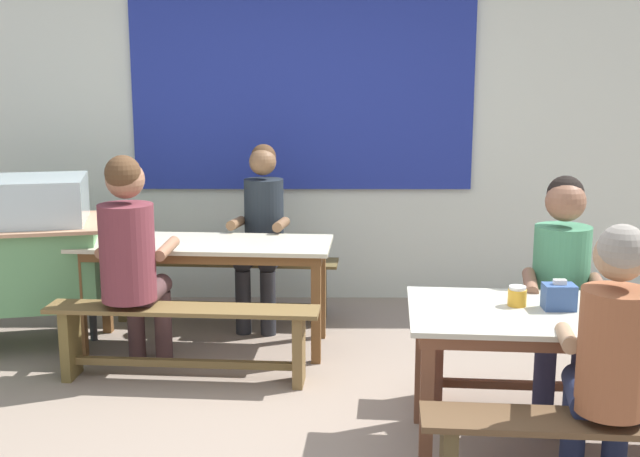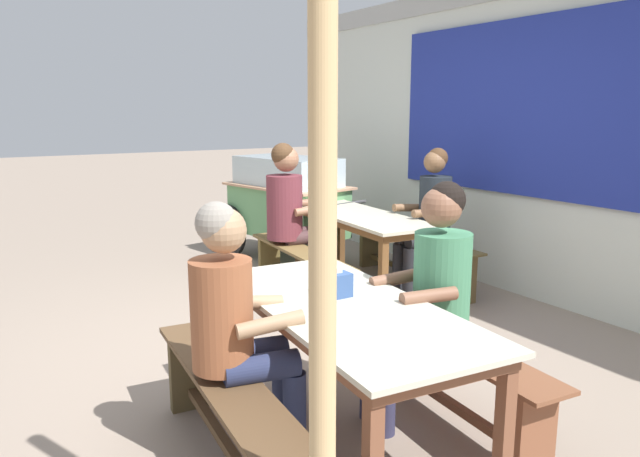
{
  "view_description": "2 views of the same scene",
  "coord_description": "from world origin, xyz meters",
  "px_view_note": "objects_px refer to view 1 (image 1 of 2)",
  "views": [
    {
      "loc": [
        0.06,
        -3.87,
        1.84
      ],
      "look_at": [
        0.03,
        0.39,
        0.99
      ],
      "focal_mm": 44.3,
      "sensor_mm": 36.0,
      "label": 1
    },
    {
      "loc": [
        3.61,
        -1.87,
        1.66
      ],
      "look_at": [
        0.07,
        0.31,
        0.83
      ],
      "focal_mm": 33.68,
      "sensor_mm": 36.0,
      "label": 2
    }
  ],
  "objects_px": {
    "bench_far_front": "(183,332)",
    "bench_near_front": "(621,456)",
    "dining_table_near": "(590,327)",
    "tissue_box": "(559,296)",
    "person_center_facing": "(262,225)",
    "person_left_back_turned": "(131,251)",
    "person_right_near_table": "(562,281)",
    "dining_table_far": "(204,253)",
    "bench_far_back": "(223,281)",
    "condiment_jar": "(517,296)",
    "person_near_front": "(610,353)",
    "bench_near_back": "(559,355)"
  },
  "relations": [
    {
      "from": "person_right_near_table",
      "to": "dining_table_near",
      "type": "bearing_deg",
      "value": -91.78
    },
    {
      "from": "person_right_near_table",
      "to": "tissue_box",
      "type": "distance_m",
      "value": 0.51
    },
    {
      "from": "bench_far_front",
      "to": "person_center_facing",
      "type": "distance_m",
      "value": 1.25
    },
    {
      "from": "person_center_facing",
      "to": "bench_near_front",
      "type": "bearing_deg",
      "value": -57.92
    },
    {
      "from": "dining_table_near",
      "to": "condiment_jar",
      "type": "bearing_deg",
      "value": 163.13
    },
    {
      "from": "person_right_near_table",
      "to": "condiment_jar",
      "type": "height_order",
      "value": "person_right_near_table"
    },
    {
      "from": "person_near_front",
      "to": "person_center_facing",
      "type": "bearing_deg",
      "value": 122.11
    },
    {
      "from": "bench_far_front",
      "to": "person_left_back_turned",
      "type": "bearing_deg",
      "value": 165.49
    },
    {
      "from": "person_left_back_turned",
      "to": "person_near_front",
      "type": "bearing_deg",
      "value": -33.7
    },
    {
      "from": "bench_far_back",
      "to": "person_left_back_turned",
      "type": "height_order",
      "value": "person_left_back_turned"
    },
    {
      "from": "person_near_front",
      "to": "person_left_back_turned",
      "type": "height_order",
      "value": "person_left_back_turned"
    },
    {
      "from": "dining_table_far",
      "to": "bench_far_back",
      "type": "distance_m",
      "value": 0.69
    },
    {
      "from": "tissue_box",
      "to": "condiment_jar",
      "type": "distance_m",
      "value": 0.19
    },
    {
      "from": "person_center_facing",
      "to": "condiment_jar",
      "type": "relative_size",
      "value": 13.62
    },
    {
      "from": "dining_table_far",
      "to": "bench_far_back",
      "type": "relative_size",
      "value": 1.0
    },
    {
      "from": "dining_table_near",
      "to": "person_near_front",
      "type": "height_order",
      "value": "person_near_front"
    },
    {
      "from": "person_left_back_turned",
      "to": "condiment_jar",
      "type": "xyz_separation_m",
      "value": [
        2.08,
        -0.92,
        -0.01
      ]
    },
    {
      "from": "person_center_facing",
      "to": "person_left_back_turned",
      "type": "relative_size",
      "value": 0.97
    },
    {
      "from": "bench_far_front",
      "to": "person_center_facing",
      "type": "height_order",
      "value": "person_center_facing"
    },
    {
      "from": "dining_table_near",
      "to": "bench_far_front",
      "type": "relative_size",
      "value": 1.07
    },
    {
      "from": "bench_near_front",
      "to": "condiment_jar",
      "type": "xyz_separation_m",
      "value": [
        -0.28,
        0.7,
        0.47
      ]
    },
    {
      "from": "bench_far_front",
      "to": "tissue_box",
      "type": "distance_m",
      "value": 2.21
    },
    {
      "from": "tissue_box",
      "to": "bench_near_front",
      "type": "bearing_deg",
      "value": -81.67
    },
    {
      "from": "bench_far_front",
      "to": "condiment_jar",
      "type": "xyz_separation_m",
      "value": [
        1.77,
        -0.84,
        0.47
      ]
    },
    {
      "from": "bench_far_back",
      "to": "bench_near_front",
      "type": "relative_size",
      "value": 1.06
    },
    {
      "from": "bench_far_back",
      "to": "tissue_box",
      "type": "bearing_deg",
      "value": -48.2
    },
    {
      "from": "bench_near_front",
      "to": "person_center_facing",
      "type": "relative_size",
      "value": 1.24
    },
    {
      "from": "bench_far_front",
      "to": "tissue_box",
      "type": "height_order",
      "value": "tissue_box"
    },
    {
      "from": "dining_table_near",
      "to": "bench_near_front",
      "type": "relative_size",
      "value": 1.07
    },
    {
      "from": "person_left_back_turned",
      "to": "tissue_box",
      "type": "bearing_deg",
      "value": -23.34
    },
    {
      "from": "bench_far_back",
      "to": "bench_near_front",
      "type": "distance_m",
      "value": 3.37
    },
    {
      "from": "dining_table_near",
      "to": "person_center_facing",
      "type": "distance_m",
      "value": 2.67
    },
    {
      "from": "bench_far_front",
      "to": "person_center_facing",
      "type": "bearing_deg",
      "value": 70.42
    },
    {
      "from": "dining_table_near",
      "to": "tissue_box",
      "type": "bearing_deg",
      "value": 162.72
    },
    {
      "from": "dining_table_near",
      "to": "bench_far_front",
      "type": "xyz_separation_m",
      "value": [
        -2.1,
        0.94,
        -0.35
      ]
    },
    {
      "from": "person_center_facing",
      "to": "condiment_jar",
      "type": "xyz_separation_m",
      "value": [
        1.38,
        -1.95,
        0.03
      ]
    },
    {
      "from": "bench_far_front",
      "to": "tissue_box",
      "type": "relative_size",
      "value": 11.17
    },
    {
      "from": "person_center_facing",
      "to": "condiment_jar",
      "type": "bearing_deg",
      "value": -54.69
    },
    {
      "from": "bench_far_back",
      "to": "person_right_near_table",
      "type": "height_order",
      "value": "person_right_near_table"
    },
    {
      "from": "bench_far_back",
      "to": "bench_far_front",
      "type": "relative_size",
      "value": 1.06
    },
    {
      "from": "bench_far_back",
      "to": "person_center_facing",
      "type": "relative_size",
      "value": 1.31
    },
    {
      "from": "person_near_front",
      "to": "dining_table_near",
      "type": "bearing_deg",
      "value": 79.75
    },
    {
      "from": "dining_table_far",
      "to": "person_left_back_turned",
      "type": "xyz_separation_m",
      "value": [
        -0.35,
        -0.52,
        0.14
      ]
    },
    {
      "from": "bench_near_front",
      "to": "tissue_box",
      "type": "distance_m",
      "value": 0.81
    },
    {
      "from": "person_center_facing",
      "to": "tissue_box",
      "type": "relative_size",
      "value": 8.97
    },
    {
      "from": "dining_table_near",
      "to": "person_near_front",
      "type": "distance_m",
      "value": 0.53
    },
    {
      "from": "condiment_jar",
      "to": "person_near_front",
      "type": "bearing_deg",
      "value": -69.52
    },
    {
      "from": "dining_table_far",
      "to": "tissue_box",
      "type": "xyz_separation_m",
      "value": [
        1.92,
        -1.5,
        0.14
      ]
    },
    {
      "from": "dining_table_far",
      "to": "bench_near_back",
      "type": "relative_size",
      "value": 1.08
    },
    {
      "from": "bench_far_front",
      "to": "bench_near_front",
      "type": "height_order",
      "value": "same"
    }
  ]
}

